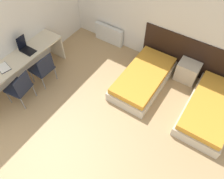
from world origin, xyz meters
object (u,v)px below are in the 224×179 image
laptop (26,48)px  chair_near_notebook (20,87)px  bed_near_window (144,78)px  nightstand (187,72)px  chair_near_laptop (43,68)px  bed_near_door (210,109)px

laptop → chair_near_notebook: bearing=-57.1°
bed_near_window → nightstand: nightstand is taller
chair_near_laptop → chair_near_notebook: 0.71m
bed_near_door → nightstand: nightstand is taller
chair_near_laptop → laptop: (-0.49, 0.05, 0.35)m
bed_near_door → nightstand: (-0.83, 0.74, 0.07)m
bed_near_door → chair_near_notebook: size_ratio=2.15×
laptop → nightstand: bearing=30.6°
nightstand → bed_near_window: bearing=-138.1°
bed_near_window → bed_near_door: size_ratio=1.00×
chair_near_notebook → laptop: laptop is taller
bed_near_window → chair_near_laptop: (-2.05, -1.28, 0.31)m
bed_near_window → laptop: size_ratio=5.11×
nightstand → chair_near_laptop: size_ratio=0.59×
bed_near_window → laptop: (-2.54, -1.24, 0.66)m
chair_near_laptop → bed_near_window: bearing=33.5°
nightstand → chair_near_notebook: chair_near_notebook is taller
laptop → bed_near_window: bearing=26.1°
chair_near_notebook → laptop: size_ratio=2.38×
bed_near_window → chair_near_notebook: 2.88m
nightstand → laptop: (-3.36, -1.98, 0.58)m
bed_near_door → laptop: 4.42m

